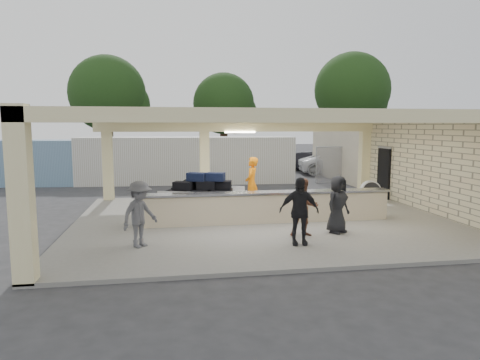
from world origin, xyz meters
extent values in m
plane|color=#2B2B2D|center=(0.00, 0.00, 0.00)|extent=(120.00, 120.00, 0.00)
cube|color=slate|center=(0.00, 0.00, 0.05)|extent=(12.00, 10.00, 0.10)
cube|color=beige|center=(0.00, 0.00, 3.50)|extent=(12.00, 10.00, 0.02)
cube|color=beige|center=(6.00, 0.00, 1.75)|extent=(0.02, 10.00, 3.50)
cube|color=black|center=(5.94, 3.20, 1.15)|extent=(0.10, 0.95, 2.10)
cube|color=beige|center=(0.00, 4.75, 3.20)|extent=(12.00, 0.50, 0.60)
cube|color=beige|center=(0.00, -4.85, 3.35)|extent=(12.00, 0.30, 0.30)
cube|color=beige|center=(-5.50, 4.75, 1.80)|extent=(0.40, 0.40, 3.50)
cube|color=beige|center=(-1.50, 4.75, 1.80)|extent=(0.40, 0.40, 3.50)
cube|color=beige|center=(5.80, 4.80, 1.80)|extent=(0.40, 0.40, 3.50)
cube|color=beige|center=(-5.80, -4.80, 1.80)|extent=(0.40, 0.40, 3.50)
cube|color=white|center=(0.00, 4.50, 2.88)|extent=(1.30, 0.12, 0.06)
cube|color=#FFEABF|center=(3.80, 1.50, 3.47)|extent=(0.55, 0.55, 0.04)
cube|color=#FFEABF|center=(3.80, -0.50, 3.47)|extent=(0.55, 0.55, 0.04)
cube|color=#FFEABF|center=(3.80, -2.50, 3.47)|extent=(0.55, 0.55, 0.04)
cube|color=#C5B493|center=(0.00, -0.50, 0.55)|extent=(8.00, 0.50, 0.90)
cube|color=#B7B7BC|center=(0.00, -0.50, 1.05)|extent=(8.20, 0.58, 0.06)
cube|color=silver|center=(-1.90, 0.51, 0.72)|extent=(2.93, 2.27, 0.12)
cylinder|color=black|center=(-3.06, 0.29, 0.31)|extent=(0.25, 0.43, 0.41)
cylinder|color=black|center=(-2.71, 1.37, 0.31)|extent=(0.25, 0.43, 0.41)
cylinder|color=black|center=(-1.10, -0.35, 0.31)|extent=(0.25, 0.43, 0.41)
cylinder|color=black|center=(-0.75, 0.73, 0.31)|extent=(0.25, 0.43, 0.41)
cube|color=silver|center=(-1.66, 1.24, 0.92)|extent=(2.46, 0.85, 0.31)
cube|color=silver|center=(-2.14, -0.22, 0.92)|extent=(2.46, 0.85, 0.31)
cube|color=black|center=(-2.78, 0.47, 0.91)|extent=(0.69, 0.56, 0.27)
cube|color=black|center=(-2.10, 0.25, 0.91)|extent=(0.69, 0.56, 0.27)
cube|color=black|center=(-1.41, 0.02, 0.91)|extent=(0.69, 0.56, 0.27)
cube|color=black|center=(-2.59, 1.06, 0.91)|extent=(0.69, 0.56, 0.27)
cube|color=black|center=(-1.91, 0.83, 0.91)|extent=(0.69, 0.56, 0.27)
cube|color=black|center=(-1.22, 0.61, 0.91)|extent=(0.69, 0.56, 0.27)
cube|color=black|center=(-2.56, 0.51, 1.19)|extent=(0.69, 0.56, 0.27)
cube|color=black|center=(-1.81, 0.48, 1.19)|extent=(0.69, 0.56, 0.27)
cube|color=black|center=(-1.25, 0.51, 1.19)|extent=(0.69, 0.56, 0.27)
cube|color=black|center=(-2.20, 0.93, 1.19)|extent=(0.69, 0.56, 0.27)
cube|color=black|center=(-2.10, 0.57, 1.47)|extent=(0.69, 0.56, 0.27)
cube|color=black|center=(-1.48, 0.48, 1.47)|extent=(0.69, 0.56, 0.27)
cylinder|color=silver|center=(4.90, 2.26, 0.58)|extent=(0.82, 0.36, 0.79)
cylinder|color=black|center=(4.90, 2.26, 0.58)|extent=(0.74, 0.39, 0.70)
cube|color=silver|center=(4.63, 2.26, 0.23)|extent=(0.05, 0.44, 0.26)
cube|color=silver|center=(5.16, 2.26, 0.23)|extent=(0.05, 0.44, 0.26)
imported|color=orange|center=(-0.05, 1.57, 1.06)|extent=(0.63, 0.80, 1.93)
imported|color=brown|center=(0.67, -2.36, 0.91)|extent=(0.80, 0.39, 1.61)
imported|color=black|center=(0.28, -3.13, 0.97)|extent=(1.05, 0.47, 1.75)
imported|color=#515257|center=(-3.73, -2.72, 0.94)|extent=(1.02, 1.05, 1.68)
imported|color=black|center=(1.74, -2.13, 0.92)|extent=(0.86, 0.68, 1.64)
imported|color=white|center=(7.85, 12.91, 0.70)|extent=(5.18, 3.00, 1.40)
imported|color=white|center=(12.19, 12.93, 0.69)|extent=(4.58, 2.40, 1.37)
imported|color=black|center=(6.83, 15.08, 0.67)|extent=(4.08, 3.50, 1.34)
cube|color=silver|center=(-2.01, 10.34, 1.27)|extent=(11.81, 2.92, 2.54)
cube|color=#6B8FAC|center=(-11.70, 11.00, 1.20)|extent=(9.37, 3.01, 2.39)
cylinder|color=gray|center=(5.00, 9.00, 1.00)|extent=(0.06, 0.06, 2.00)
cylinder|color=gray|center=(7.00, 9.00, 1.00)|extent=(0.06, 0.06, 2.00)
cylinder|color=gray|center=(9.00, 9.00, 1.00)|extent=(0.06, 0.06, 2.00)
cylinder|color=gray|center=(11.00, 9.00, 1.00)|extent=(0.06, 0.06, 2.00)
cylinder|color=gray|center=(13.00, 9.00, 1.00)|extent=(0.06, 0.06, 2.00)
cylinder|color=gray|center=(15.00, 9.00, 1.00)|extent=(0.06, 0.06, 2.00)
cube|color=gray|center=(11.00, 9.00, 1.00)|extent=(12.00, 0.02, 2.00)
cylinder|color=gray|center=(11.00, 9.00, 2.00)|extent=(12.00, 0.05, 0.05)
cylinder|color=#382619|center=(-8.00, 24.00, 2.25)|extent=(0.70, 0.70, 4.50)
sphere|color=black|center=(-8.00, 24.00, 5.85)|extent=(6.30, 6.30, 6.30)
sphere|color=black|center=(-6.80, 24.60, 4.95)|extent=(4.50, 4.50, 4.50)
cylinder|color=#382619|center=(2.00, 26.00, 2.00)|extent=(0.70, 0.70, 4.00)
sphere|color=black|center=(2.00, 26.00, 5.20)|extent=(5.60, 5.60, 5.60)
sphere|color=black|center=(3.20, 26.60, 4.40)|extent=(4.00, 4.00, 4.00)
cylinder|color=#382619|center=(14.00, 25.00, 2.50)|extent=(0.70, 0.70, 5.00)
sphere|color=black|center=(14.00, 25.00, 6.50)|extent=(7.00, 7.00, 7.00)
sphere|color=black|center=(15.20, 25.60, 5.50)|extent=(5.00, 5.00, 5.00)
cube|color=beige|center=(9.50, 10.00, 1.60)|extent=(6.00, 8.00, 3.20)
camera|label=1|loc=(-2.95, -13.50, 3.13)|focal=32.00mm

